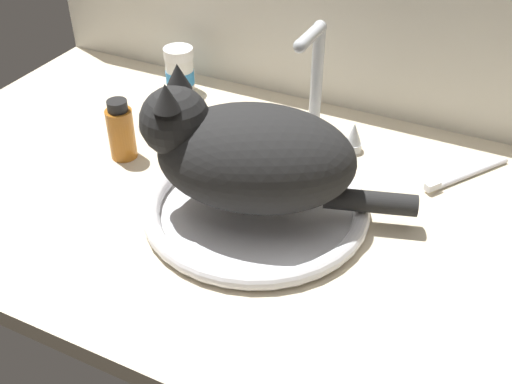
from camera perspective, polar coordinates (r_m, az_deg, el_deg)
countertop at (r=97.72cm, az=-1.42°, el=-1.18°), size 120.88×68.83×3.00cm
backsplash_wall at (r=118.67cm, az=6.61°, el=14.26°), size 120.88×2.40×33.22cm
sink_basin at (r=92.92cm, az=0.00°, el=-1.41°), size 33.99×33.99×2.59cm
faucet at (r=105.85cm, az=5.33°, el=8.57°), size 17.90×11.20×22.15cm
cat at (r=87.67cm, az=-1.18°, el=3.55°), size 39.28×25.74×19.64cm
pill_bottle at (r=126.40cm, az=-7.04°, el=10.99°), size 5.80×5.80×9.00cm
amber_bottle at (r=106.12cm, az=-12.32°, el=5.50°), size 4.47×4.47×10.61cm
toothbrush at (r=106.08cm, az=18.69°, el=1.46°), size 10.81×15.33×1.70cm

